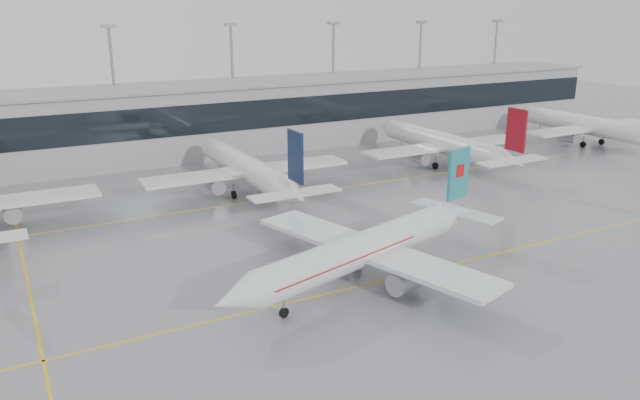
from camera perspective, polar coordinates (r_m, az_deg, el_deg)
ground at (r=61.07m, az=5.36°, el=-7.44°), size 320.00×320.00×0.00m
taxi_line_main at (r=61.07m, az=5.36°, el=-7.44°), size 120.00×0.25×0.01m
taxi_line_north at (r=85.98m, az=-5.66°, el=-0.04°), size 120.00×0.25×0.01m
taxi_line_cross at (r=66.15m, az=-25.13°, el=-7.10°), size 0.25×60.00×0.01m
terminal at (r=114.09m, az=-12.01°, el=7.06°), size 180.00×15.00×12.00m
terminal_glass at (r=106.70m, az=-10.89°, el=7.26°), size 180.00×0.20×5.00m
terminal_roof at (r=113.20m, az=-12.20°, el=10.15°), size 182.00×16.00×0.40m
light_masts at (r=118.82m, az=-13.07°, el=10.97°), size 156.40×1.00×22.60m
air_canada_jet at (r=60.03m, az=4.55°, el=-4.33°), size 34.43×27.71×10.83m
parked_jet_c at (r=88.28m, az=-6.65°, el=2.88°), size 29.64×36.96×11.72m
parked_jet_d at (r=105.78m, az=11.30°, el=5.06°), size 29.64×36.96×11.72m
parked_jet_e at (r=130.52m, az=23.40°, el=6.25°), size 29.64×36.96×11.72m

